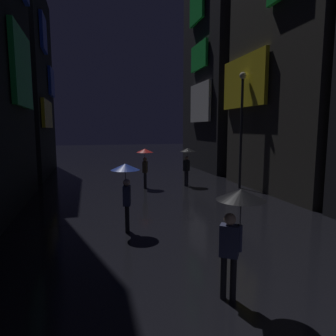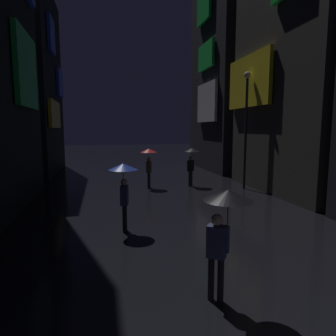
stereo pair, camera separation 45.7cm
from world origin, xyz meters
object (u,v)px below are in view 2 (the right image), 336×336
(pedestrian_midstreet_left_black, at_px, (192,156))
(pedestrian_foreground_right_blue, at_px, (123,178))
(pedestrian_near_crossing_black, at_px, (224,214))
(streetlamp_right_far, at_px, (246,118))
(pedestrian_midstreet_centre_red, at_px, (149,157))

(pedestrian_midstreet_left_black, xyz_separation_m, pedestrian_foreground_right_blue, (-4.25, -6.68, 0.00))
(pedestrian_near_crossing_black, relative_size, streetlamp_right_far, 0.35)
(pedestrian_midstreet_left_black, distance_m, streetlamp_right_far, 3.56)
(pedestrian_foreground_right_blue, bearing_deg, pedestrian_midstreet_left_black, 57.51)
(pedestrian_foreground_right_blue, distance_m, streetlamp_right_far, 8.82)
(pedestrian_foreground_right_blue, distance_m, pedestrian_near_crossing_black, 4.62)
(pedestrian_foreground_right_blue, xyz_separation_m, pedestrian_midstreet_centre_red, (1.84, 6.67, 0.00))
(pedestrian_midstreet_left_black, relative_size, streetlamp_right_far, 0.35)
(pedestrian_midstreet_left_black, height_order, streetlamp_right_far, streetlamp_right_far)
(pedestrian_midstreet_centre_red, bearing_deg, pedestrian_midstreet_left_black, 0.09)
(pedestrian_foreground_right_blue, xyz_separation_m, streetlamp_right_far, (6.76, 5.26, 2.09))
(streetlamp_right_far, bearing_deg, pedestrian_foreground_right_blue, -142.12)
(pedestrian_midstreet_left_black, xyz_separation_m, streetlamp_right_far, (2.51, -1.42, 2.09))
(pedestrian_midstreet_left_black, xyz_separation_m, pedestrian_near_crossing_black, (-2.78, -11.06, 0.00))
(pedestrian_midstreet_left_black, height_order, pedestrian_midstreet_centre_red, same)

